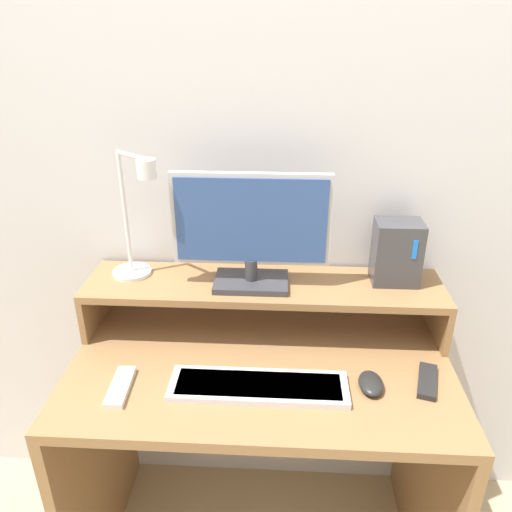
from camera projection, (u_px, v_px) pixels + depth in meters
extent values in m
cube|color=silver|center=(267.00, 157.00, 1.46)|extent=(6.00, 0.05, 2.50)
cube|color=olive|center=(261.00, 368.00, 1.38)|extent=(1.05, 0.59, 0.03)
cube|color=olive|center=(98.00, 458.00, 1.57)|extent=(0.03, 0.59, 0.72)
cube|color=olive|center=(427.00, 474.00, 1.52)|extent=(0.03, 0.59, 0.72)
cube|color=olive|center=(96.00, 304.00, 1.53)|extent=(0.02, 0.24, 0.14)
cube|color=olive|center=(437.00, 314.00, 1.48)|extent=(0.02, 0.24, 0.14)
cube|color=olive|center=(264.00, 286.00, 1.47)|extent=(1.05, 0.24, 0.02)
cube|color=#38383D|center=(251.00, 282.00, 1.45)|extent=(0.21, 0.14, 0.02)
cylinder|color=#38383D|center=(251.00, 269.00, 1.44)|extent=(0.04, 0.04, 0.06)
cube|color=#B7B7BC|center=(251.00, 219.00, 1.37)|extent=(0.44, 0.02, 0.27)
cube|color=#2D4C8C|center=(251.00, 221.00, 1.36)|extent=(0.42, 0.01, 0.24)
cylinder|color=silver|center=(132.00, 272.00, 1.52)|extent=(0.12, 0.12, 0.01)
cylinder|color=silver|center=(125.00, 214.00, 1.44)|extent=(0.01, 0.01, 0.36)
cylinder|color=silver|center=(131.00, 156.00, 1.32)|extent=(0.10, 0.08, 0.01)
cylinder|color=silver|center=(146.00, 169.00, 1.30)|extent=(0.05, 0.05, 0.05)
cube|color=#3D3D42|center=(396.00, 252.00, 1.44)|extent=(0.13, 0.10, 0.19)
cube|color=#1972F2|center=(415.00, 250.00, 1.37)|extent=(0.01, 0.00, 0.06)
cube|color=silver|center=(258.00, 387.00, 1.28)|extent=(0.46, 0.13, 0.02)
cube|color=#AFAFB3|center=(258.00, 385.00, 1.27)|extent=(0.42, 0.10, 0.01)
ellipsoid|color=black|center=(371.00, 383.00, 1.28)|extent=(0.06, 0.10, 0.03)
cube|color=white|center=(120.00, 387.00, 1.28)|extent=(0.05, 0.15, 0.02)
cube|color=black|center=(427.00, 381.00, 1.30)|extent=(0.08, 0.14, 0.02)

